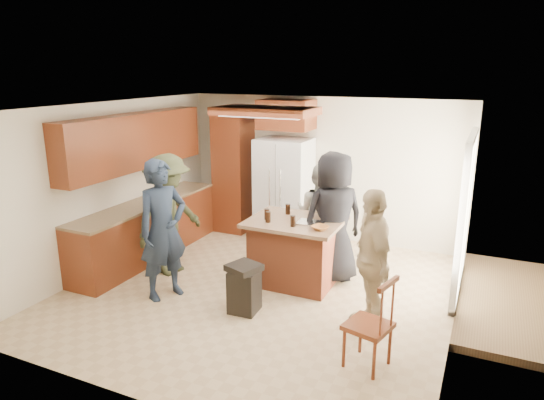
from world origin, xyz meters
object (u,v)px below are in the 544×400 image
at_px(person_behind_left, 319,213).
at_px(spindle_chair, 370,326).
at_px(person_front_left, 163,230).
at_px(kitchen_island, 295,251).
at_px(person_counter, 169,215).
at_px(person_side_right, 371,260).
at_px(person_behind_right, 333,218).
at_px(refrigerator, 284,190).
at_px(trash_bin, 244,288).

bearing_deg(person_behind_left, spindle_chair, 123.74).
height_order(person_front_left, kitchen_island, person_front_left).
xyz_separation_m(person_counter, kitchen_island, (1.82, 0.43, -0.42)).
height_order(person_behind_left, spindle_chair, person_behind_left).
xyz_separation_m(person_side_right, spindle_chair, (0.20, -0.79, -0.39)).
bearing_deg(kitchen_island, person_behind_right, 31.16).
relative_size(refrigerator, trash_bin, 2.86).
relative_size(person_front_left, spindle_chair, 1.88).
relative_size(person_behind_left, person_side_right, 0.92).
bearing_deg(spindle_chair, person_counter, 160.77).
bearing_deg(person_behind_left, person_behind_right, 128.04).
bearing_deg(person_behind_right, kitchen_island, -13.36).
relative_size(person_counter, spindle_chair, 1.80).
distance_m(person_front_left, spindle_chair, 2.94).
bearing_deg(person_front_left, spindle_chair, -75.00).
distance_m(refrigerator, kitchen_island, 1.90).
relative_size(person_behind_right, person_counter, 1.05).
bearing_deg(refrigerator, person_side_right, -48.73).
xyz_separation_m(person_behind_right, refrigerator, (-1.33, 1.36, -0.04)).
xyz_separation_m(refrigerator, kitchen_island, (0.87, -1.64, -0.43)).
bearing_deg(spindle_chair, person_behind_left, 119.61).
relative_size(person_front_left, person_behind_left, 1.19).
height_order(person_behind_left, person_behind_right, person_behind_right).
xyz_separation_m(refrigerator, trash_bin, (0.62, -2.70, -0.58)).
distance_m(person_behind_right, kitchen_island, 0.72).
distance_m(kitchen_island, trash_bin, 1.10).
xyz_separation_m(refrigerator, spindle_chair, (2.32, -3.21, -0.45)).
xyz_separation_m(person_front_left, person_behind_right, (1.88, 1.39, 0.01)).
height_order(person_behind_left, refrigerator, refrigerator).
bearing_deg(person_counter, trash_bin, -101.84).
xyz_separation_m(person_front_left, person_counter, (-0.40, 0.68, -0.04)).
relative_size(person_behind_left, person_behind_right, 0.83).
distance_m(person_counter, kitchen_island, 1.91).
xyz_separation_m(person_front_left, person_behind_left, (1.44, 2.03, -0.15)).
bearing_deg(person_side_right, person_counter, -125.73).
height_order(person_behind_right, person_side_right, person_behind_right).
bearing_deg(person_counter, refrigerator, -14.47).
bearing_deg(person_front_left, person_counter, 55.06).
relative_size(kitchen_island, trash_bin, 2.03).
distance_m(person_side_right, person_counter, 3.09).
distance_m(person_behind_left, trash_bin, 2.06).
bearing_deg(refrigerator, person_behind_left, -38.42).
bearing_deg(spindle_chair, person_side_right, 103.89).
bearing_deg(person_behind_left, person_counter, 40.40).
bearing_deg(refrigerator, person_behind_right, -45.51).
height_order(person_counter, kitchen_island, person_counter).
bearing_deg(person_behind_right, trash_bin, 17.38).
bearing_deg(person_behind_right, person_side_right, 82.13).
distance_m(person_behind_left, person_side_right, 2.10).
bearing_deg(refrigerator, spindle_chair, -54.14).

